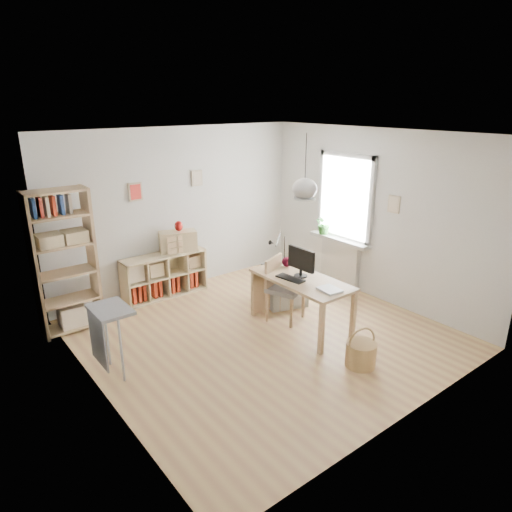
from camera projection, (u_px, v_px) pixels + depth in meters
ground at (264, 334)px, 6.34m from camera, size 4.50×4.50×0.00m
room_shell at (305, 189)px, 5.90m from camera, size 4.50×4.50×4.50m
window_unit at (346, 197)px, 7.58m from camera, size 0.07×1.16×1.46m
radiator at (340, 263)px, 7.93m from camera, size 0.10×0.80×0.80m
windowsill at (339, 240)px, 7.77m from camera, size 0.22×1.20×0.06m
desk at (301, 285)px, 6.34m from camera, size 0.70×1.50×0.75m
cube_shelf at (162, 278)px, 7.52m from camera, size 1.40×0.38×0.72m
tall_bookshelf at (63, 256)px, 6.15m from camera, size 0.80×0.38×2.00m
side_table at (106, 324)px, 5.20m from camera, size 0.40×0.55×0.85m
chair at (282, 285)px, 6.63m from camera, size 0.59×0.59×0.94m
wicker_basket at (361, 353)px, 5.55m from camera, size 0.37×0.37×0.52m
storage_chest at (285, 291)px, 7.25m from camera, size 0.78×0.83×0.64m
monitor at (301, 261)px, 6.30m from camera, size 0.19×0.47×0.41m
keyboard at (290, 278)px, 6.27m from camera, size 0.22×0.44×0.02m
task_lamp at (277, 247)px, 6.72m from camera, size 0.40×0.15×0.42m
yarn_ball at (287, 262)px, 6.73m from camera, size 0.15×0.15×0.15m
paper_tray at (330, 290)px, 5.89m from camera, size 0.26×0.31×0.03m
drawer_chest at (178, 241)px, 7.48m from camera, size 0.65×0.45×0.34m
red_vase at (179, 226)px, 7.41m from camera, size 0.14×0.14×0.17m
potted_plant at (324, 224)px, 7.95m from camera, size 0.37×0.33×0.36m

